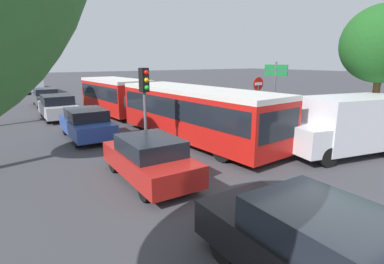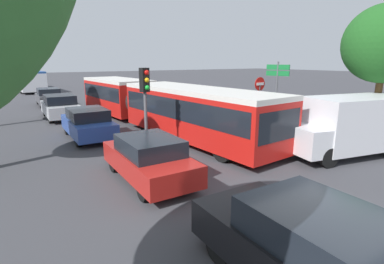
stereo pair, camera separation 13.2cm
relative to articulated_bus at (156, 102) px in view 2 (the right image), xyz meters
The scene contains 13 objects.
ground_plane 11.87m from the articulated_bus, 99.56° to the right, with size 200.00×200.00×0.00m, color #3D3D42.
articulated_bus is the anchor object (origin of this frame).
city_bus_rear 28.16m from the articulated_bus, 97.77° to the left, with size 3.12×11.54×2.46m.
queued_car_black 12.95m from the articulated_bus, 106.10° to the right, with size 1.97×4.38×1.50m.
queued_car_red 7.64m from the articulated_bus, 118.87° to the right, with size 1.82×4.06×1.39m.
queued_car_blue 3.91m from the articulated_bus, behind, with size 1.89×4.21×1.45m.
queued_car_silver 7.13m from the articulated_bus, 123.84° to the left, with size 2.00×4.44×1.52m.
queued_car_graphite 13.10m from the articulated_bus, 106.08° to the left, with size 1.87×4.16×1.43m.
white_van 9.60m from the articulated_bus, 65.19° to the right, with size 5.31×3.01×2.31m.
traffic_light 5.15m from the articulated_bus, 121.49° to the right, with size 0.37×0.39×3.40m.
no_entry_sign 5.57m from the articulated_bus, 39.90° to the right, with size 0.70×0.08×2.82m.
direction_sign_post 6.90m from the articulated_bus, 27.78° to the right, with size 0.37×1.38×3.60m.
tree_right_near 10.96m from the articulated_bus, 52.28° to the right, with size 3.37×3.37×5.96m.
Camera 2 is at (-5.49, -3.14, 3.67)m, focal length 28.00 mm.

